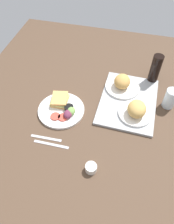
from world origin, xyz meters
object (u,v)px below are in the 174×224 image
bread_plate_near (122,84)px  espresso_cup (91,168)px  plate_with_salad (62,108)px  knife (51,144)px  soda_bottle (155,69)px  fork (46,138)px  bread_plate_far (136,110)px  serving_tray (128,101)px  drinking_glass (170,98)px

bread_plate_near → espresso_cup: bearing=-6.3°
plate_with_salad → knife: 23.77cm
soda_bottle → fork: size_ratio=1.18×
bread_plate_far → soda_bottle: soda_bottle is taller
serving_tray → bread_plate_near: 11.98cm
serving_tray → knife: (39.67, -35.32, -0.55)cm
bread_plate_far → plate_with_salad: bearing=-82.5°
bread_plate_near → drinking_glass: drinking_glass is taller
drinking_glass → fork: 74.33cm
bread_plate_far → fork: bearing=-59.5°
serving_tray → bread_plate_far: 12.57cm
bread_plate_far → espresso_cup: bearing=-24.2°
bread_plate_far → bread_plate_near: bearing=-152.5°
drinking_glass → espresso_cup: 62.34cm
fork → bread_plate_far: bearing=28.5°
bread_plate_far → knife: bread_plate_far is taller
serving_tray → plate_with_salad: bearing=-66.5°
soda_bottle → knife: (61.99, -48.28, -9.78)cm
fork → knife: bearing=-38.9°
serving_tray → espresso_cup: size_ratio=8.04×
bread_plate_near → plate_with_salad: (25.84, -31.46, -3.18)cm
soda_bottle → plate_with_salad: bearing=-52.5°
bread_plate_near → espresso_cup: 58.69cm
serving_tray → drinking_glass: drinking_glass is taller
bread_plate_near → fork: bearing=-36.1°
serving_tray → bread_plate_far: (10.45, 5.14, 4.71)cm
plate_with_salad → fork: (20.67, -2.42, -1.52)cm
bread_plate_near → bread_plate_far: bearing=27.5°
plate_with_salad → fork: 20.86cm
bread_plate_far → soda_bottle: bearing=166.6°
serving_tray → knife: 53.12cm
fork → espresso_cup: bearing=-25.2°
bread_plate_near → soda_bottle: 22.81cm
plate_with_salad → drinking_glass: 63.30cm
bread_plate_far → knife: (29.22, -40.46, -5.26)cm
plate_with_salad → knife: (23.67, 1.58, -1.52)cm
plate_with_salad → fork: bearing=-6.7°
bread_plate_near → fork: bread_plate_near is taller
espresso_cup → plate_with_salad: bearing=-142.3°
drinking_glass → espresso_cup: size_ratio=2.20×
bread_plate_far → plate_with_salad: bread_plate_far is taller
espresso_cup → knife: bearing=-110.5°
bread_plate_far → knife: 50.18cm
drinking_glass → soda_bottle: size_ratio=0.61×
bread_plate_near → plate_with_salad: bread_plate_near is taller
bread_plate_near → drinking_glass: (7.01, 28.82, 1.21)cm
soda_bottle → fork: (58.99, -52.28, -9.78)cm
knife → fork: bearing=142.5°
serving_tray → knife: size_ratio=2.37×
soda_bottle → fork: 79.43cm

